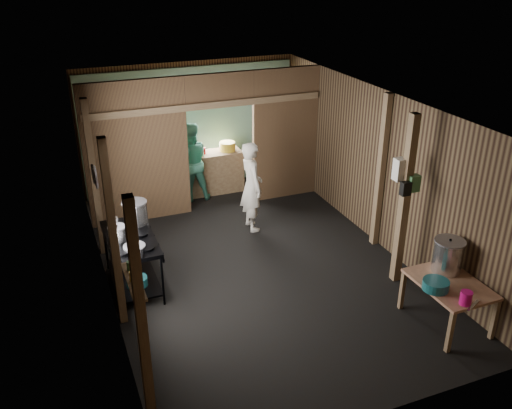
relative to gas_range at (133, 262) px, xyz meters
name	(u,v)px	position (x,y,z in m)	size (l,w,h in m)	color
floor	(251,261)	(1.88, 0.00, -0.41)	(4.50, 7.00, 0.00)	black
ceiling	(251,103)	(1.88, 0.00, 2.19)	(4.50, 7.00, 0.00)	#504C46
wall_back	(189,125)	(1.88, 3.50, 0.89)	(4.50, 0.00, 2.60)	brown
wall_front	(381,318)	(1.88, -3.50, 0.89)	(4.50, 0.00, 2.60)	brown
wall_left	(99,211)	(-0.37, 0.00, 0.89)	(0.00, 7.00, 2.60)	brown
wall_right	(377,168)	(4.13, 0.00, 0.89)	(0.00, 7.00, 2.60)	brown
partition_left	(137,153)	(0.55, 2.20, 0.89)	(1.85, 0.10, 2.60)	brown
partition_right	(285,135)	(3.46, 2.20, 0.89)	(1.35, 0.10, 2.60)	brown
partition_header	(219,90)	(2.13, 2.20, 1.89)	(1.30, 0.10, 0.60)	brown
turquoise_panel	(190,128)	(1.88, 3.44, 0.84)	(4.40, 0.06, 2.50)	#62998F
back_counter	(213,172)	(2.18, 2.95, 0.01)	(1.20, 0.50, 0.85)	#8C7752
wall_clock	(201,97)	(2.13, 3.40, 1.49)	(0.20, 0.20, 0.03)	white
post_left_a	(141,316)	(-0.30, -2.60, 0.89)	(0.10, 0.12, 2.60)	#8C7752
post_left_b	(113,236)	(-0.30, -0.80, 0.89)	(0.10, 0.12, 2.60)	#8C7752
post_left_c	(94,180)	(-0.30, 1.20, 0.89)	(0.10, 0.12, 2.60)	#8C7752
post_right	(381,172)	(4.06, -0.20, 0.89)	(0.10, 0.12, 2.60)	#8C7752
post_free	(404,202)	(3.73, -1.30, 0.89)	(0.12, 0.12, 2.60)	#8C7752
cross_beam	(207,105)	(1.88, 2.15, 1.64)	(4.40, 0.12, 0.12)	#8C7752
pan_lid_big	(96,177)	(-0.33, 0.40, 1.24)	(0.34, 0.34, 0.03)	gray
pan_lid_small	(93,174)	(-0.33, 0.80, 1.14)	(0.30, 0.30, 0.03)	black
wall_shelf	(134,281)	(-0.27, -2.10, 0.99)	(0.14, 0.80, 0.03)	#8C7752
jar_white	(138,288)	(-0.27, -2.35, 1.05)	(0.07, 0.07, 0.10)	white
jar_yellow	(133,276)	(-0.27, -2.10, 1.05)	(0.08, 0.08, 0.10)	gold
jar_green	(129,266)	(-0.27, -1.88, 1.05)	(0.06, 0.06, 0.10)	#3C7643
bag_white	(402,169)	(3.68, -1.22, 1.37)	(0.22, 0.15, 0.32)	white
bag_green	(413,183)	(3.80, -1.36, 1.19)	(0.16, 0.12, 0.24)	#3C7643
bag_black	(406,188)	(3.66, -1.38, 1.14)	(0.14, 0.10, 0.20)	black
gas_range	(133,262)	(0.00, 0.00, 0.00)	(0.72, 1.40, 0.83)	black
prep_table	(447,303)	(3.71, -2.45, -0.10)	(0.78, 1.07, 0.63)	tan
stove_pot_large	(135,213)	(0.17, 0.41, 0.58)	(0.37, 0.37, 0.37)	silver
stove_pot_med	(117,234)	(-0.17, -0.02, 0.51)	(0.26, 0.26, 0.23)	silver
stove_saucepan	(113,222)	(-0.17, 0.47, 0.47)	(0.17, 0.17, 0.11)	silver
frying_pan	(134,247)	(0.00, -0.37, 0.44)	(0.31, 0.53, 0.07)	gray
blue_tub_front	(137,281)	(0.00, -0.25, -0.19)	(0.31, 0.31, 0.13)	#18555A
blue_tub_back	(130,263)	(0.00, 0.30, -0.19)	(0.31, 0.31, 0.13)	#18555A
stock_pot	(448,256)	(3.85, -2.18, 0.44)	(0.41, 0.41, 0.48)	silver
wash_basin	(436,285)	(3.43, -2.50, 0.28)	(0.34, 0.34, 0.13)	#18555A
pink_bucket	(466,298)	(3.56, -2.90, 0.31)	(0.15, 0.15, 0.18)	#C30D6C
knife	(473,305)	(3.63, -2.97, 0.22)	(0.30, 0.04, 0.01)	silver
yellow_tub	(227,146)	(2.51, 2.95, 0.53)	(0.33, 0.33, 0.18)	gold
red_cup	(203,151)	(1.99, 2.95, 0.50)	(0.11, 0.11, 0.13)	#9A0505
cook	(252,186)	(2.32, 1.11, 0.40)	(0.59, 0.39, 1.62)	silver
worker_back	(190,162)	(1.66, 2.74, 0.38)	(0.77, 0.60, 1.58)	teal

